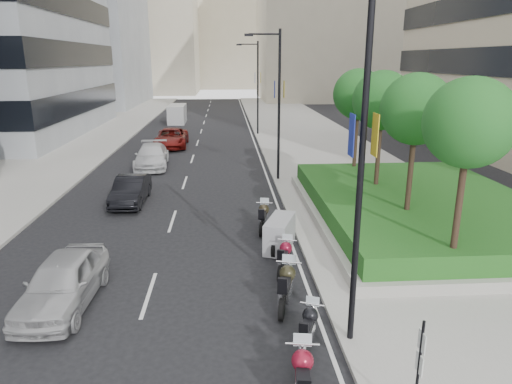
{
  "coord_description": "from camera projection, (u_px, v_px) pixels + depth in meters",
  "views": [
    {
      "loc": [
        1.08,
        -9.43,
        7.3
      ],
      "look_at": [
        2.3,
        8.74,
        2.0
      ],
      "focal_mm": 32.0,
      "sensor_mm": 36.0,
      "label": 1
    }
  ],
  "objects": [
    {
      "name": "car_d",
      "position": [
        171.0,
        138.0,
        39.34
      ],
      "size": [
        2.74,
        5.77,
        1.59
      ],
      "primitive_type": "imported",
      "rotation": [
        0.0,
        0.0,
        0.02
      ],
      "color": "#640E0C",
      "rests_on": "ground"
    },
    {
      "name": "tree_0",
      "position": [
        470.0,
        124.0,
        13.87
      ],
      "size": [
        2.8,
        2.8,
        6.3
      ],
      "color": "#332319",
      "rests_on": "planter"
    },
    {
      "name": "sidewalk_left",
      "position": [
        73.0,
        147.0,
        38.96
      ],
      "size": [
        8.0,
        100.0,
        0.15
      ],
      "primitive_type": "cube",
      "color": "#9E9B93",
      "rests_on": "ground"
    },
    {
      "name": "lamp_post_2",
      "position": [
        256.0,
        83.0,
        44.34
      ],
      "size": [
        2.34,
        0.45,
        9.0
      ],
      "color": "black",
      "rests_on": "ground"
    },
    {
      "name": "tree_1",
      "position": [
        416.0,
        110.0,
        17.7
      ],
      "size": [
        2.8,
        2.8,
        6.3
      ],
      "color": "#332319",
      "rests_on": "planter"
    },
    {
      "name": "lane_centre",
      "position": [
        196.0,
        147.0,
        39.65
      ],
      "size": [
        0.12,
        100.0,
        0.01
      ],
      "primitive_type": "cube",
      "color": "silver",
      "rests_on": "ground"
    },
    {
      "name": "building_cream_left",
      "position": [
        137.0,
        14.0,
        100.9
      ],
      "size": [
        26.0,
        24.0,
        34.0
      ],
      "primitive_type": "cube",
      "color": "#B7AD93",
      "rests_on": "ground"
    },
    {
      "name": "tree_3",
      "position": [
        358.0,
        95.0,
        25.36
      ],
      "size": [
        2.8,
        2.8,
        6.3
      ],
      "color": "#332319",
      "rests_on": "planter"
    },
    {
      "name": "lane_edge",
      "position": [
        256.0,
        146.0,
        39.98
      ],
      "size": [
        0.12,
        100.0,
        0.01
      ],
      "primitive_type": "cube",
      "color": "silver",
      "rests_on": "ground"
    },
    {
      "name": "tree_2",
      "position": [
        382.0,
        101.0,
        21.53
      ],
      "size": [
        2.8,
        2.8,
        6.3
      ],
      "color": "#332319",
      "rests_on": "planter"
    },
    {
      "name": "motorcycle_4",
      "position": [
        285.0,
        257.0,
        16.17
      ],
      "size": [
        0.88,
        2.03,
        1.04
      ],
      "rotation": [
        0.0,
        0.0,
        1.26
      ],
      "color": "black",
      "rests_on": "ground"
    },
    {
      "name": "motorcycle_2",
      "position": [
        309.0,
        328.0,
        11.97
      ],
      "size": [
        0.91,
        1.89,
        0.99
      ],
      "rotation": [
        0.0,
        0.0,
        1.2
      ],
      "color": "black",
      "rests_on": "ground"
    },
    {
      "name": "lamp_post_1",
      "position": [
        277.0,
        99.0,
        27.1
      ],
      "size": [
        2.34,
        0.45,
        9.0
      ],
      "color": "black",
      "rests_on": "ground"
    },
    {
      "name": "car_b",
      "position": [
        131.0,
        190.0,
        23.9
      ],
      "size": [
        1.54,
        4.32,
        1.42
      ],
      "primitive_type": "imported",
      "rotation": [
        0.0,
        0.0,
        -0.01
      ],
      "color": "black",
      "rests_on": "ground"
    },
    {
      "name": "car_c",
      "position": [
        152.0,
        156.0,
        32.01
      ],
      "size": [
        2.55,
        5.52,
        1.56
      ],
      "primitive_type": "imported",
      "rotation": [
        0.0,
        0.0,
        0.07
      ],
      "color": "silver",
      "rests_on": "ground"
    },
    {
      "name": "car_a",
      "position": [
        63.0,
        282.0,
        13.91
      ],
      "size": [
        2.03,
        4.67,
        1.57
      ],
      "primitive_type": "imported",
      "rotation": [
        0.0,
        0.0,
        -0.04
      ],
      "color": "#AFAFB1",
      "rests_on": "ground"
    },
    {
      "name": "planter",
      "position": [
        420.0,
        215.0,
        21.13
      ],
      "size": [
        10.0,
        14.0,
        0.4
      ],
      "primitive_type": "cube",
      "color": "#A2A097",
      "rests_on": "sidewalk_right"
    },
    {
      "name": "motorcycle_1",
      "position": [
        302.0,
        379.0,
        9.92
      ],
      "size": [
        0.77,
        2.32,
        1.16
      ],
      "rotation": [
        0.0,
        0.0,
        1.43
      ],
      "color": "black",
      "rests_on": "ground"
    },
    {
      "name": "sidewalk_right",
      "position": [
        315.0,
        144.0,
        40.3
      ],
      "size": [
        10.0,
        100.0,
        0.15
      ],
      "primitive_type": "cube",
      "color": "#9E9B93",
      "rests_on": "ground"
    },
    {
      "name": "parking_sign",
      "position": [
        419.0,
        368.0,
        8.99
      ],
      "size": [
        0.06,
        0.32,
        2.5
      ],
      "color": "black",
      "rests_on": "ground"
    },
    {
      "name": "lamp_post_0",
      "position": [
        355.0,
        158.0,
        10.81
      ],
      "size": [
        2.34,
        0.45,
        9.0
      ],
      "color": "black",
      "rests_on": "ground"
    },
    {
      "name": "ground",
      "position": [
        185.0,
        374.0,
        11.01
      ],
      "size": [
        160.0,
        160.0,
        0.0
      ],
      "primitive_type": "plane",
      "color": "black",
      "rests_on": "ground"
    },
    {
      "name": "building_grey_far",
      "position": [
        65.0,
        9.0,
        72.33
      ],
      "size": [
        22.0,
        26.0,
        30.0
      ],
      "primitive_type": "cube",
      "color": "gray",
      "rests_on": "ground"
    },
    {
      "name": "motorcycle_6",
      "position": [
        263.0,
        217.0,
        20.22
      ],
      "size": [
        0.74,
        2.2,
        1.1
      ],
      "rotation": [
        0.0,
        0.0,
        1.38
      ],
      "color": "black",
      "rests_on": "ground"
    },
    {
      "name": "motorcycle_3",
      "position": [
        286.0,
        286.0,
        13.97
      ],
      "size": [
        0.93,
        2.35,
        1.19
      ],
      "rotation": [
        0.0,
        0.0,
        1.3
      ],
      "color": "black",
      "rests_on": "ground"
    },
    {
      "name": "delivery_van",
      "position": [
        177.0,
        115.0,
        54.21
      ],
      "size": [
        1.97,
        5.05,
        2.11
      ],
      "rotation": [
        0.0,
        0.0,
        0.01
      ],
      "color": "#B6B6B8",
      "rests_on": "ground"
    },
    {
      "name": "motorcycle_5",
      "position": [
        280.0,
        234.0,
        18.13
      ],
      "size": [
        1.52,
        2.27,
        1.28
      ],
      "rotation": [
        0.0,
        0.0,
        1.22
      ],
      "color": "black",
      "rests_on": "ground"
    },
    {
      "name": "hedge",
      "position": [
        421.0,
        203.0,
        20.96
      ],
      "size": [
        9.4,
        13.4,
        0.8
      ],
      "primitive_type": "cube",
      "color": "#16501A",
      "rests_on": "planter"
    },
    {
      "name": "building_cream_centre",
      "position": [
        227.0,
        14.0,
        120.78
      ],
      "size": [
        30.0,
        24.0,
        38.0
      ],
      "primitive_type": "cube",
      "color": "#B7AD93",
      "rests_on": "ground"
    }
  ]
}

